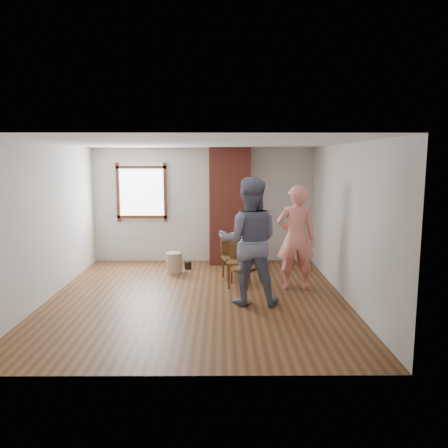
{
  "coord_description": "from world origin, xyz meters",
  "views": [
    {
      "loc": [
        0.42,
        -7.21,
        2.33
      ],
      "look_at": [
        0.46,
        0.8,
        1.15
      ],
      "focal_mm": 35.0,
      "sensor_mm": 36.0,
      "label": 1
    }
  ],
  "objects": [
    {
      "name": "cake_plate",
      "position": [
        0.78,
        -0.32,
        0.6
      ],
      "size": [
        0.18,
        0.18,
        0.01
      ],
      "primitive_type": "cylinder",
      "color": "white",
      "rests_on": "side_table"
    },
    {
      "name": "side_table",
      "position": [
        0.78,
        -0.32,
        0.4
      ],
      "size": [
        0.4,
        0.4,
        0.6
      ],
      "color": "brown",
      "rests_on": "ground"
    },
    {
      "name": "stoneware_crock",
      "position": [
        -0.57,
        1.66,
        0.21
      ],
      "size": [
        0.42,
        0.42,
        0.42
      ],
      "primitive_type": "cylinder",
      "rotation": [
        0.0,
        0.0,
        -0.35
      ],
      "color": "tan",
      "rests_on": "ground"
    },
    {
      "name": "dining_chair_left",
      "position": [
        0.76,
        0.71,
        0.51
      ],
      "size": [
        0.49,
        0.49,
        0.91
      ],
      "rotation": [
        0.0,
        0.0,
        -0.17
      ],
      "color": "brown",
      "rests_on": "ground"
    },
    {
      "name": "man",
      "position": [
        0.86,
        -0.29,
        1.03
      ],
      "size": [
        1.06,
        0.85,
        2.06
      ],
      "primitive_type": "imported",
      "rotation": [
        0.0,
        0.0,
        3.07
      ],
      "color": "#141437",
      "rests_on": "ground"
    },
    {
      "name": "ground",
      "position": [
        0.0,
        0.0,
        0.0
      ],
      "size": [
        5.5,
        5.5,
        0.0
      ],
      "primitive_type": "plane",
      "color": "brown",
      "rests_on": "ground"
    },
    {
      "name": "brick_chimney",
      "position": [
        0.6,
        2.5,
        1.3
      ],
      "size": [
        0.9,
        0.5,
        2.6
      ],
      "primitive_type": "cube",
      "color": "#AA493C",
      "rests_on": "ground"
    },
    {
      "name": "person_pink",
      "position": [
        1.76,
        0.5,
        0.94
      ],
      "size": [
        0.71,
        0.48,
        1.89
      ],
      "primitive_type": "imported",
      "rotation": [
        0.0,
        0.0,
        3.1
      ],
      "color": "#FF8D7F",
      "rests_on": "ground"
    },
    {
      "name": "dining_chair_right",
      "position": [
        0.63,
        1.26,
        0.47
      ],
      "size": [
        0.48,
        0.48,
        0.84
      ],
      "rotation": [
        0.0,
        0.0,
        0.26
      ],
      "color": "brown",
      "rests_on": "ground"
    },
    {
      "name": "dark_pot",
      "position": [
        -0.31,
        1.97,
        0.08
      ],
      "size": [
        0.2,
        0.2,
        0.16
      ],
      "primitive_type": "cylinder",
      "rotation": [
        0.0,
        0.0,
        -0.32
      ],
      "color": "black",
      "rests_on": "ground"
    },
    {
      "name": "cake_slice",
      "position": [
        0.79,
        -0.32,
        0.64
      ],
      "size": [
        0.08,
        0.07,
        0.06
      ],
      "primitive_type": "cube",
      "color": "white",
      "rests_on": "cake_plate"
    },
    {
      "name": "room_shell",
      "position": [
        -0.06,
        0.61,
        1.81
      ],
      "size": [
        5.04,
        5.52,
        2.62
      ],
      "color": "silver",
      "rests_on": "ground"
    }
  ]
}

